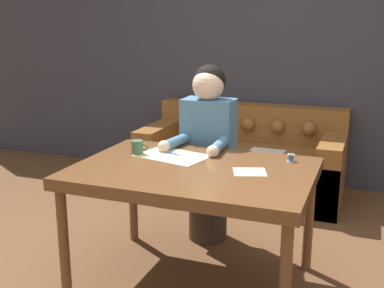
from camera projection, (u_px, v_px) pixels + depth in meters
wall_back at (283, 50)px, 4.60m from camera, size 8.00×0.06×2.60m
dining_table at (193, 179)px, 2.81m from camera, size 1.37×0.96×0.74m
couch at (243, 161)px, 4.52m from camera, size 1.83×0.90×0.79m
person at (208, 153)px, 3.42m from camera, size 0.42×0.57×1.28m
pattern_paper_main at (173, 156)px, 3.02m from camera, size 0.49×0.39×0.00m
pattern_paper_offcut at (250, 172)px, 2.69m from camera, size 0.23×0.21×0.00m
scissors at (176, 155)px, 3.04m from camera, size 0.22×0.15×0.01m
mug at (138, 147)px, 3.05m from camera, size 0.11×0.08×0.09m
thread_spool at (291, 158)px, 2.90m from camera, size 0.04×0.04×0.05m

